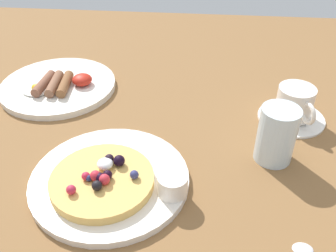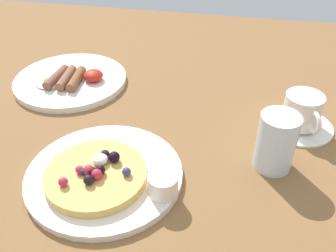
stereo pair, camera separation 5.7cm
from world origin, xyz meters
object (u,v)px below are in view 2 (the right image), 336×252
at_px(breakfast_plate, 71,80).
at_px(coffee_cup, 303,110).
at_px(syrup_ramekin, 163,184).
at_px(coffee_saucer, 298,125).
at_px(pancake_plate, 105,175).
at_px(water_glass, 276,142).

relative_size(breakfast_plate, coffee_cup, 2.55).
xyz_separation_m(syrup_ramekin, coffee_saucer, (0.22, 0.23, -0.03)).
height_order(syrup_ramekin, coffee_saucer, syrup_ramekin).
bearing_deg(pancake_plate, syrup_ramekin, -13.58).
bearing_deg(breakfast_plate, coffee_cup, -8.28).
bearing_deg(syrup_ramekin, pancake_plate, 166.42).
xyz_separation_m(syrup_ramekin, breakfast_plate, (-0.28, 0.30, -0.02)).
relative_size(breakfast_plate, coffee_saucer, 1.94).
bearing_deg(water_glass, coffee_saucer, 66.45).
bearing_deg(coffee_cup, breakfast_plate, 171.72).
bearing_deg(water_glass, syrup_ramekin, -146.22).
bearing_deg(coffee_cup, coffee_saucer, 110.54).
distance_m(pancake_plate, coffee_saucer, 0.38).
xyz_separation_m(pancake_plate, breakfast_plate, (-0.18, 0.28, 0.00)).
xyz_separation_m(breakfast_plate, water_glass, (0.45, -0.19, 0.04)).
bearing_deg(breakfast_plate, syrup_ramekin, -47.06).
xyz_separation_m(coffee_cup, water_glass, (-0.05, -0.12, 0.01)).
distance_m(pancake_plate, syrup_ramekin, 0.11).
height_order(pancake_plate, water_glass, water_glass).
relative_size(syrup_ramekin, coffee_saucer, 0.35).
bearing_deg(coffee_cup, syrup_ramekin, -133.49).
bearing_deg(syrup_ramekin, breakfast_plate, 132.94).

